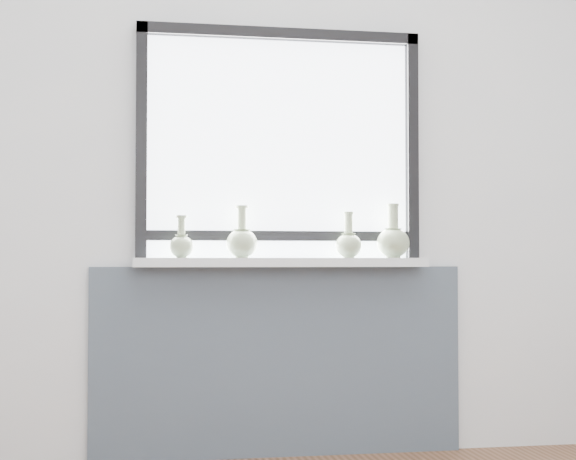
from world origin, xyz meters
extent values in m
cube|color=silver|center=(0.00, 1.81, 1.30)|extent=(3.60, 0.02, 2.60)
cube|color=#434F5C|center=(0.00, 1.78, 0.43)|extent=(1.70, 0.03, 0.86)
cube|color=silver|center=(0.00, 1.71, 0.88)|extent=(1.32, 0.18, 0.04)
cube|color=black|center=(-0.62, 1.76, 1.43)|extent=(0.05, 0.06, 1.05)
cube|color=black|center=(0.62, 1.76, 1.43)|extent=(0.05, 0.06, 1.05)
cube|color=black|center=(0.00, 1.76, 1.92)|extent=(1.30, 0.06, 0.05)
cube|color=black|center=(0.00, 1.76, 1.00)|extent=(1.20, 0.05, 0.04)
cube|color=white|center=(0.00, 1.79, 1.40)|extent=(1.20, 0.01, 1.00)
cylinder|color=#A4BA8F|center=(-0.45, 1.69, 0.90)|extent=(0.05, 0.05, 0.01)
ellipsoid|color=#A4BA8F|center=(-0.45, 1.69, 0.95)|extent=(0.11, 0.11, 0.10)
cone|color=#A4BA8F|center=(-0.45, 1.69, 0.99)|extent=(0.06, 0.06, 0.03)
cylinder|color=#A4BA8F|center=(-0.45, 1.69, 1.03)|extent=(0.03, 0.03, 0.09)
cylinder|color=#A4BA8F|center=(-0.45, 1.69, 1.08)|extent=(0.05, 0.05, 0.01)
cylinder|color=#A4BA8F|center=(-0.18, 1.70, 0.90)|extent=(0.06, 0.06, 0.01)
ellipsoid|color=#A4BA8F|center=(-0.18, 1.70, 0.96)|extent=(0.14, 0.14, 0.13)
cone|color=#A4BA8F|center=(-0.18, 1.70, 1.01)|extent=(0.08, 0.08, 0.03)
cylinder|color=#A4BA8F|center=(-0.18, 1.70, 1.07)|extent=(0.04, 0.04, 0.11)
cylinder|color=#A4BA8F|center=(-0.18, 1.70, 1.13)|extent=(0.06, 0.06, 0.01)
cylinder|color=#A4BA8F|center=(0.30, 1.69, 0.90)|extent=(0.05, 0.05, 0.01)
ellipsoid|color=#A4BA8F|center=(0.30, 1.69, 0.96)|extent=(0.12, 0.12, 0.11)
cone|color=#A4BA8F|center=(0.30, 1.69, 1.00)|extent=(0.07, 0.07, 0.03)
cylinder|color=#A4BA8F|center=(0.30, 1.69, 1.05)|extent=(0.04, 0.04, 0.10)
cylinder|color=#A4BA8F|center=(0.30, 1.69, 1.10)|extent=(0.05, 0.05, 0.01)
cylinder|color=#A4BA8F|center=(0.51, 1.70, 0.90)|extent=(0.07, 0.07, 0.01)
ellipsoid|color=#A4BA8F|center=(0.51, 1.70, 0.97)|extent=(0.15, 0.15, 0.14)
cone|color=#A4BA8F|center=(0.51, 1.70, 1.02)|extent=(0.08, 0.08, 0.03)
cylinder|color=#A4BA8F|center=(0.51, 1.70, 1.08)|extent=(0.05, 0.05, 0.12)
cylinder|color=#A4BA8F|center=(0.51, 1.70, 1.14)|extent=(0.05, 0.05, 0.01)
camera|label=1|loc=(-0.65, -2.19, 0.89)|focal=55.00mm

